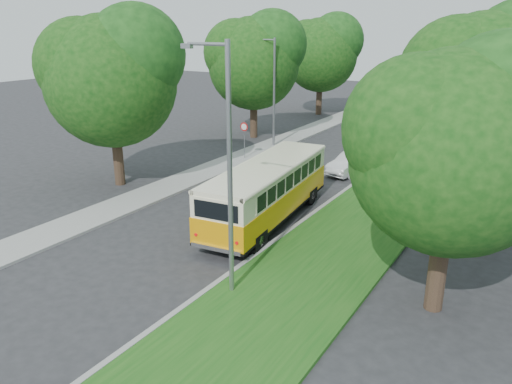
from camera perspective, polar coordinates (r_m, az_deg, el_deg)
The scene contains 13 objects.
ground at distance 20.87m, azimuth -8.74°, elevation -5.26°, with size 120.00×120.00×0.00m, color #2A2A2C.
curb at distance 22.95m, azimuth 6.31°, elevation -2.69°, with size 0.20×70.00×0.15m, color gray.
grass_verge at distance 22.15m, azimuth 11.82°, elevation -3.83°, with size 4.50×70.00×0.13m, color #195215.
sidewalk at distance 27.34m, azimuth -9.79°, elevation 0.67°, with size 2.20×70.00×0.12m, color gray.
treeline at distance 33.84m, azimuth 15.73°, elevation 13.86°, with size 24.27×41.91×9.46m.
lamppost_near at distance 15.09m, azimuth -3.32°, elevation 3.15°, with size 1.71×0.16×8.00m.
lamppost_far at distance 35.23m, azimuth 1.94°, elevation 11.73°, with size 1.71×0.16×7.50m.
warning_sign at distance 32.12m, azimuth -1.36°, elevation 6.70°, with size 0.56×0.10×2.50m.
vintage_bus at distance 21.90m, azimuth 1.29°, elevation -0.07°, with size 2.35×9.11×2.71m, color #F19E07, non-canonical shape.
car_silver at distance 25.72m, azimuth 4.17°, elevation 1.14°, with size 1.55×3.86×1.32m, color #A2A2A7.
car_white at distance 29.82m, azimuth 10.93°, elevation 3.26°, with size 1.33×3.81×1.25m, color silver.
car_blue at distance 38.91m, azimuth 16.73°, elevation 6.54°, with size 1.99×4.90×1.42m, color #131457.
car_grey at distance 43.16m, azimuth 17.30°, elevation 7.52°, with size 2.11×4.58×1.27m, color #525459.
Camera 1 is at (12.52, -14.43, 8.42)m, focal length 35.00 mm.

